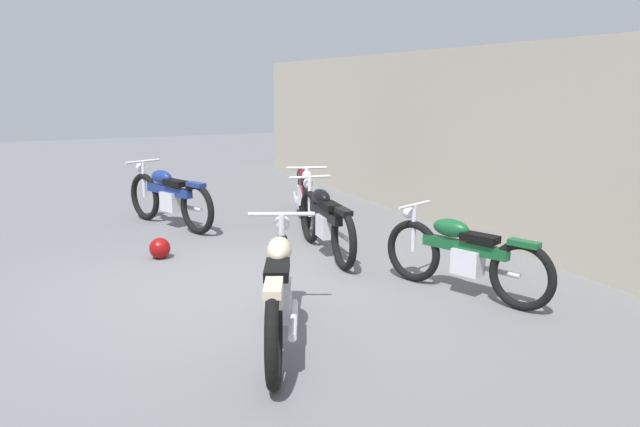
% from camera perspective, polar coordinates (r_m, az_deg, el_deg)
% --- Properties ---
extents(ground_plane, '(40.00, 40.00, 0.00)m').
position_cam_1_polar(ground_plane, '(6.83, -8.19, -6.75)').
color(ground_plane, slate).
extents(building_wall, '(18.00, 0.30, 2.71)m').
position_cam_1_polar(building_wall, '(8.48, 18.18, 5.83)').
color(building_wall, '#B2A893').
rests_on(building_wall, ground_plane).
extents(helmet, '(0.27, 0.27, 0.27)m').
position_cam_1_polar(helmet, '(8.03, -14.78, -3.16)').
color(helmet, maroon).
rests_on(helmet, ground_plane).
extents(motorcycle_black, '(2.10, 0.59, 0.94)m').
position_cam_1_polar(motorcycle_black, '(7.87, 0.48, -0.64)').
color(motorcycle_black, black).
rests_on(motorcycle_black, ground_plane).
extents(motorcycle_cream, '(2.10, 1.07, 1.01)m').
position_cam_1_polar(motorcycle_cream, '(5.18, -3.87, -7.16)').
color(motorcycle_cream, black).
rests_on(motorcycle_cream, ground_plane).
extents(motorcycle_blue, '(2.06, 1.03, 0.98)m').
position_cam_1_polar(motorcycle_blue, '(9.71, -13.99, 1.55)').
color(motorcycle_blue, black).
rests_on(motorcycle_blue, ground_plane).
extents(motorcycle_green, '(1.89, 0.91, 0.90)m').
position_cam_1_polar(motorcycle_green, '(6.56, 13.23, -3.79)').
color(motorcycle_green, black).
rests_on(motorcycle_green, ground_plane).
extents(motorcycle_maroon, '(2.07, 0.93, 0.97)m').
position_cam_1_polar(motorcycle_maroon, '(9.91, -1.52, 2.07)').
color(motorcycle_maroon, black).
rests_on(motorcycle_maroon, ground_plane).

